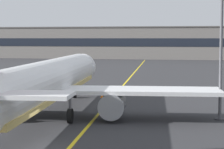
# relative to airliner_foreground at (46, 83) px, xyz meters

# --- Properties ---
(ground_plane) EXTENTS (400.00, 400.00, 0.00)m
(ground_plane) POSITION_rel_airliner_foreground_xyz_m (2.96, -10.46, -3.37)
(ground_plane) COLOR #2D2D30
(taxiway_centreline) EXTENTS (13.86, 179.51, 0.01)m
(taxiway_centreline) POSITION_rel_airliner_foreground_xyz_m (2.96, 19.54, -3.37)
(taxiway_centreline) COLOR yellow
(taxiway_centreline) RESTS_ON ground
(airliner_foreground) EXTENTS (32.31, 41.52, 11.65)m
(airliner_foreground) POSITION_rel_airliner_foreground_xyz_m (0.00, 0.00, 0.00)
(airliner_foreground) COLOR white
(airliner_foreground) RESTS_ON ground
(apron_lamp_post) EXTENTS (2.24, 0.90, 13.64)m
(apron_lamp_post) POSITION_rel_airliner_foreground_xyz_m (15.77, 2.62, 3.76)
(apron_lamp_post) COLOR #515156
(apron_lamp_post) RESTS_ON ground
(safety_cone_by_nose_gear) EXTENTS (0.44, 0.44, 0.55)m
(safety_cone_by_nose_gear) POSITION_rel_airliner_foreground_xyz_m (1.94, 15.41, -3.11)
(safety_cone_by_nose_gear) COLOR orange
(safety_cone_by_nose_gear) RESTS_ON ground
(terminal_building) EXTENTS (170.24, 12.40, 11.37)m
(terminal_building) POSITION_rel_airliner_foreground_xyz_m (6.36, 120.19, 2.32)
(terminal_building) COLOR slate
(terminal_building) RESTS_ON ground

